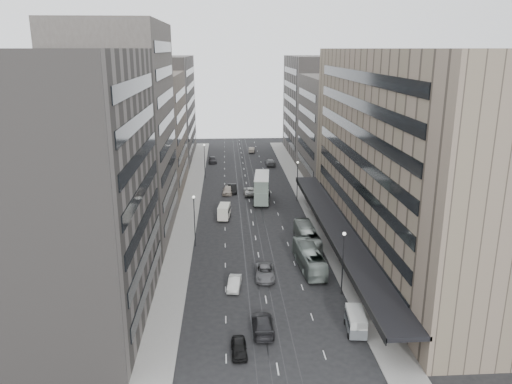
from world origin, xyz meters
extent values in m
plane|color=black|center=(0.00, 0.00, 0.00)|extent=(220.00, 220.00, 0.00)
cube|color=gray|center=(12.00, 37.50, 0.07)|extent=(4.00, 125.00, 0.15)
cube|color=gray|center=(-12.00, 37.50, 0.07)|extent=(4.00, 125.00, 0.15)
cube|color=#766656|center=(21.50, 8.00, 15.00)|extent=(15.00, 60.00, 30.00)
cube|color=black|center=(12.00, 8.00, 4.00)|extent=(4.40, 60.00, 0.50)
cube|color=#46413D|center=(21.50, 52.00, 12.00)|extent=(15.00, 28.00, 24.00)
cube|color=#5C5653|center=(21.50, 82.00, 14.00)|extent=(15.00, 32.00, 28.00)
cube|color=#5C5653|center=(-21.50, -8.00, 15.00)|extent=(15.00, 28.00, 30.00)
cube|color=#46413D|center=(-21.50, 19.00, 17.00)|extent=(15.00, 26.00, 34.00)
cube|color=#66594F|center=(-21.50, 46.00, 12.50)|extent=(15.00, 28.00, 25.00)
cube|color=#5C5653|center=(-21.50, 79.00, 14.00)|extent=(15.00, 38.00, 28.00)
cylinder|color=#262628|center=(9.70, -5.00, 4.00)|extent=(0.16, 0.16, 8.00)
sphere|color=silver|center=(9.70, -5.00, 8.10)|extent=(0.44, 0.44, 0.44)
cylinder|color=#262628|center=(9.70, 35.00, 4.00)|extent=(0.16, 0.16, 8.00)
sphere|color=silver|center=(9.70, 35.00, 8.10)|extent=(0.44, 0.44, 0.44)
cylinder|color=#262628|center=(-9.70, 12.00, 4.00)|extent=(0.16, 0.16, 8.00)
sphere|color=silver|center=(-9.70, 12.00, 8.10)|extent=(0.44, 0.44, 0.44)
cylinder|color=#262628|center=(-9.70, 55.00, 4.00)|extent=(0.16, 0.16, 8.00)
sphere|color=silver|center=(-9.70, 55.00, 8.10)|extent=(0.44, 0.44, 0.44)
imported|color=gray|center=(6.83, 2.76, 1.58)|extent=(3.31, 11.47, 3.16)
imported|color=gray|center=(7.89, 11.00, 1.55)|extent=(2.85, 11.21, 3.11)
cube|color=slate|center=(2.50, 35.16, 1.86)|extent=(3.79, 10.37, 2.59)
cube|color=slate|center=(2.50, 35.16, 4.28)|extent=(3.69, 9.96, 2.25)
cube|color=silver|center=(2.50, 35.16, 5.48)|extent=(3.79, 10.37, 0.14)
cylinder|color=black|center=(0.74, 31.66, 0.56)|extent=(0.42, 1.15, 1.13)
cylinder|color=black|center=(3.55, 31.39, 0.56)|extent=(0.42, 1.15, 1.13)
cylinder|color=black|center=(1.45, 38.93, 0.56)|extent=(0.42, 1.15, 1.13)
cylinder|color=black|center=(4.26, 38.66, 0.56)|extent=(0.42, 1.15, 1.13)
cube|color=#525659|center=(9.20, -13.94, 0.90)|extent=(2.29, 4.58, 1.15)
cube|color=#B5B6B1|center=(9.20, -13.94, 1.93)|extent=(2.24, 4.49, 0.90)
cylinder|color=black|center=(8.13, -15.30, 0.33)|extent=(0.25, 0.67, 0.66)
cylinder|color=black|center=(9.97, -15.49, 0.33)|extent=(0.25, 0.67, 0.66)
cylinder|color=black|center=(8.43, -12.40, 0.33)|extent=(0.25, 0.67, 0.66)
cylinder|color=black|center=(10.27, -12.59, 0.33)|extent=(0.25, 0.67, 0.66)
cube|color=silver|center=(-5.14, 24.71, 1.00)|extent=(2.44, 4.47, 1.31)
cube|color=silver|center=(-5.14, 24.71, 2.17)|extent=(2.40, 4.39, 1.03)
cylinder|color=black|center=(-6.27, 23.43, 0.34)|extent=(0.28, 0.70, 0.68)
cylinder|color=black|center=(-4.36, 23.19, 0.34)|extent=(0.28, 0.70, 0.68)
cylinder|color=black|center=(-5.91, 26.22, 0.34)|extent=(0.28, 0.70, 0.68)
cylinder|color=black|center=(-4.01, 25.98, 0.34)|extent=(0.28, 0.70, 0.68)
imported|color=black|center=(-3.67, -17.22, 0.68)|extent=(1.71, 4.02, 1.36)
imported|color=silver|center=(-3.85, -2.75, 0.73)|extent=(2.09, 4.57, 1.45)
imported|color=slate|center=(0.37, 0.11, 0.79)|extent=(2.91, 5.78, 1.57)
imported|color=black|center=(-0.93, -13.14, 0.84)|extent=(2.42, 5.83, 1.68)
imported|color=#AA9C8D|center=(-4.37, 41.12, 0.86)|extent=(2.44, 5.17, 1.71)
imported|color=black|center=(-3.38, 42.33, 0.86)|extent=(2.04, 5.28, 1.71)
imported|color=silver|center=(0.42, 40.49, 0.77)|extent=(2.59, 5.56, 1.54)
imported|color=slate|center=(7.17, 67.73, 0.83)|extent=(2.39, 5.76, 1.67)
imported|color=#262629|center=(-8.26, 71.78, 0.86)|extent=(2.42, 5.17, 1.71)
imported|color=#ADA08F|center=(3.17, 85.30, 0.80)|extent=(2.13, 5.00, 1.60)
imported|color=black|center=(13.04, -16.16, 1.09)|extent=(0.82, 0.75, 1.88)
camera|label=1|loc=(-4.71, -61.59, 29.98)|focal=35.00mm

